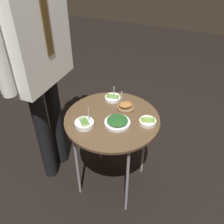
# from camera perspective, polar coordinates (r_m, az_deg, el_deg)

# --- Properties ---
(ground_plane) EXTENTS (8.00, 8.00, 0.00)m
(ground_plane) POSITION_cam_1_polar(r_m,az_deg,el_deg) (2.17, -0.00, -15.44)
(ground_plane) COLOR black
(serving_cart) EXTENTS (0.65, 0.65, 0.68)m
(serving_cart) POSITION_cam_1_polar(r_m,az_deg,el_deg) (1.72, -0.00, -2.66)
(serving_cart) COLOR brown
(serving_cart) RESTS_ON ground_plane
(bowl_roast_front_left) EXTENTS (0.12, 0.12, 0.14)m
(bowl_roast_front_left) POSITION_cam_1_polar(r_m,az_deg,el_deg) (1.75, 3.14, 1.29)
(bowl_roast_front_left) COLOR brown
(bowl_roast_front_left) RESTS_ON serving_cart
(bowl_asparagus_far_rim) EXTENTS (0.13, 0.13, 0.13)m
(bowl_asparagus_far_rim) POSITION_cam_1_polar(r_m,az_deg,el_deg) (1.62, -6.32, -2.63)
(bowl_asparagus_far_rim) COLOR white
(bowl_asparagus_far_rim) RESTS_ON serving_cart
(bowl_spinach_front_center) EXTENTS (0.17, 0.17, 0.04)m
(bowl_spinach_front_center) POSITION_cam_1_polar(r_m,az_deg,el_deg) (1.62, 1.24, -2.27)
(bowl_spinach_front_center) COLOR silver
(bowl_spinach_front_center) RESTS_ON serving_cart
(bowl_asparagus_mid_left) EXTENTS (0.11, 0.11, 0.03)m
(bowl_asparagus_mid_left) POSITION_cam_1_polar(r_m,az_deg,el_deg) (1.65, 8.14, -2.19)
(bowl_asparagus_mid_left) COLOR silver
(bowl_asparagus_mid_left) RESTS_ON serving_cart
(bowl_asparagus_center) EXTENTS (0.12, 0.12, 0.13)m
(bowl_asparagus_center) POSITION_cam_1_polar(r_m,az_deg,el_deg) (1.86, 0.17, 3.28)
(bowl_asparagus_center) COLOR white
(bowl_asparagus_center) RESTS_ON serving_cart
(waiter_figure) EXTENTS (0.65, 0.24, 1.76)m
(waiter_figure) POSITION_cam_1_polar(r_m,az_deg,el_deg) (1.69, -17.41, 14.16)
(waiter_figure) COLOR black
(waiter_figure) RESTS_ON ground_plane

